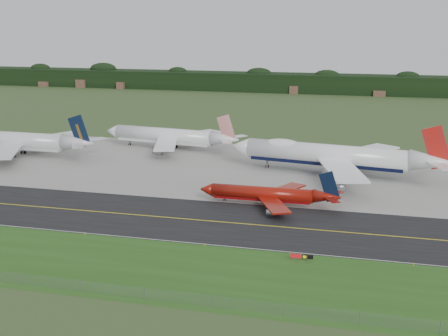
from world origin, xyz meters
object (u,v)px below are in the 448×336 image
at_px(taxiway_sign, 302,257).
at_px(jet_navy_gold, 17,141).
at_px(jet_red_737, 270,194).
at_px(jet_star_tail, 171,136).
at_px(jet_ba_747, 333,156).

bearing_deg(taxiway_sign, jet_navy_gold, 146.34).
relative_size(jet_red_737, jet_star_tail, 0.68).
height_order(jet_ba_747, jet_star_tail, jet_ba_747).
bearing_deg(taxiway_sign, jet_ba_747, 90.40).
height_order(jet_navy_gold, taxiway_sign, jet_navy_gold).
distance_m(jet_ba_747, jet_navy_gold, 110.35).
distance_m(jet_red_737, jet_star_tail, 78.20).
height_order(jet_ba_747, taxiway_sign, jet_ba_747).
relative_size(jet_navy_gold, taxiway_sign, 13.55).
bearing_deg(jet_red_737, jet_star_tail, 128.55).
bearing_deg(jet_ba_747, jet_red_737, -109.16).
distance_m(jet_ba_747, taxiway_sign, 74.20).
xyz_separation_m(jet_ba_747, jet_navy_gold, (-110.34, -0.22, -0.85)).
bearing_deg(taxiway_sign, jet_star_tail, 122.35).
bearing_deg(jet_navy_gold, jet_red_737, -20.73).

